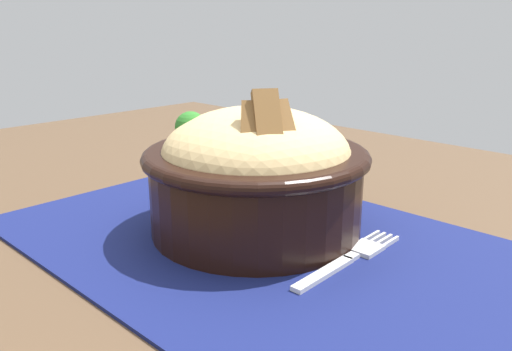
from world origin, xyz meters
TOP-DOWN VIEW (x-y plane):
  - table at (0.00, 0.00)m, footprint 1.25×0.88m
  - placemat at (0.04, -0.02)m, footprint 0.46×0.30m
  - bowl at (0.01, -0.01)m, footprint 0.21×0.21m
  - fork at (0.11, 0.00)m, footprint 0.02×0.13m

SIDE VIEW (x-z plane):
  - table at x=0.00m, z-range 0.31..1.07m
  - placemat at x=0.04m, z-range 0.76..0.77m
  - fork at x=0.11m, z-range 0.77..0.77m
  - bowl at x=0.01m, z-range 0.75..0.88m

